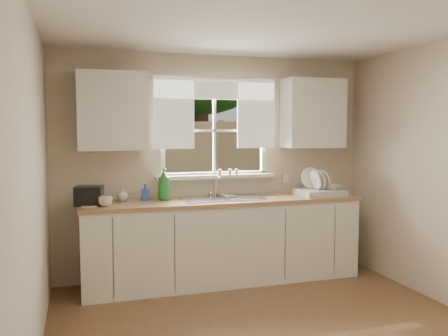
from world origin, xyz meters
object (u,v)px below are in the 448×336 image
object	(u,v)px
dish_rack	(319,190)
black_appliance	(89,196)
soap_bottle_a	(164,184)
cup	(105,201)

from	to	relation	value
dish_rack	black_appliance	distance (m)	2.54
soap_bottle_a	black_appliance	bearing A→B (deg)	178.53
dish_rack	cup	size ratio (longest dim) A/B	3.96
cup	black_appliance	world-z (taller)	black_appliance
cup	black_appliance	xyz separation A→B (m)	(-0.15, 0.13, 0.04)
cup	black_appliance	distance (m)	0.20
soap_bottle_a	cup	bearing A→B (deg)	-168.47
dish_rack	soap_bottle_a	world-z (taller)	soap_bottle_a
soap_bottle_a	cup	distance (m)	0.68
dish_rack	black_appliance	world-z (taller)	dish_rack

